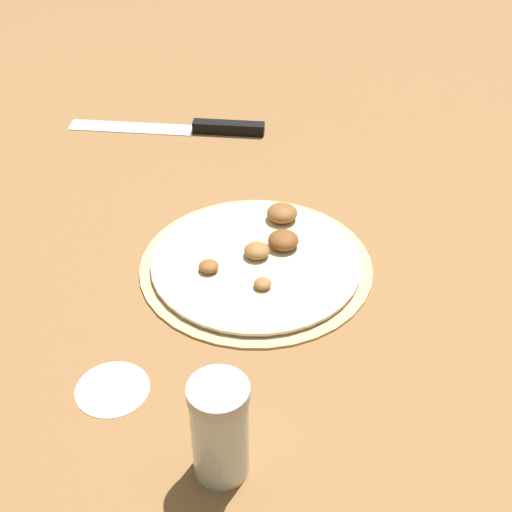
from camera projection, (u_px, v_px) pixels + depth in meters
name	position (u px, v px, depth m)	size (l,w,h in m)	color
ground_plane	(256.00, 267.00, 0.86)	(3.00, 3.00, 0.00)	olive
pizza	(258.00, 261.00, 0.86)	(0.28, 0.28, 0.03)	#D6B77A
knife	(199.00, 128.00, 1.12)	(0.24, 0.24, 0.02)	silver
spice_jar	(220.00, 430.00, 0.60)	(0.05, 0.05, 0.11)	silver
flour_patch	(112.00, 389.00, 0.71)	(0.07, 0.07, 0.00)	white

